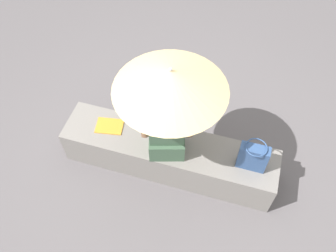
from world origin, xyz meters
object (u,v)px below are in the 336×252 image
at_px(handbag_black, 253,157).
at_px(parasol, 170,80).
at_px(magazine, 110,126).
at_px(person_seated, 167,127).

bearing_deg(handbag_black, parasol, 0.08).
xyz_separation_m(handbag_black, magazine, (1.48, -0.05, -0.16)).
relative_size(parasol, handbag_black, 3.27).
bearing_deg(person_seated, magazine, -8.79).
xyz_separation_m(parasol, magazine, (0.67, -0.05, -0.94)).
distance_m(handbag_black, magazine, 1.49).
bearing_deg(magazine, parasol, 165.75).
distance_m(person_seated, magazine, 0.77).
relative_size(handbag_black, magazine, 1.19).
bearing_deg(parasol, person_seated, 73.64).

